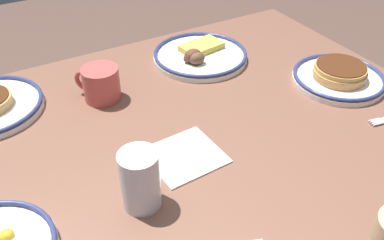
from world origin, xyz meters
The scene contains 6 objects.
dining_table centered at (0.00, 0.00, 0.65)m, with size 1.29×0.90×0.73m.
plate_near_main centered at (-0.22, -0.26, 0.74)m, with size 0.27×0.27×0.05m.
plate_far_companion centered at (-0.48, 0.04, 0.74)m, with size 0.24×0.24×0.05m.
coffee_mug centered at (0.10, -0.20, 0.77)m, with size 0.10×0.11×0.09m.
drinking_glass centered at (0.16, 0.17, 0.78)m, with size 0.07×0.07×0.12m.
paper_napkin centered at (0.02, 0.09, 0.73)m, with size 0.15×0.14×0.00m, color white.
Camera 1 is at (0.34, 0.69, 1.33)m, focal length 39.50 mm.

